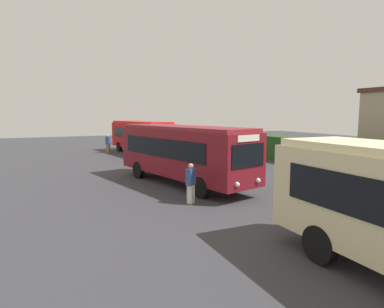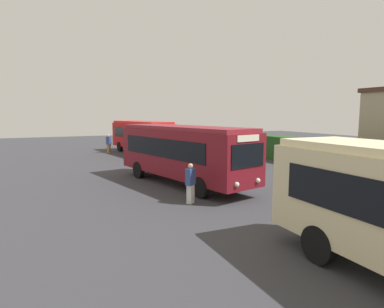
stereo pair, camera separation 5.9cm
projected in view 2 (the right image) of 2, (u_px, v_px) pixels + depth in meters
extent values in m
plane|color=#38383D|center=(190.00, 181.00, 18.47)|extent=(84.69, 84.69, 0.00)
cube|color=red|center=(142.00, 136.00, 31.33)|extent=(9.43, 3.89, 2.39)
cube|color=red|center=(141.00, 122.00, 31.17)|extent=(9.12, 3.65, 0.20)
cube|color=black|center=(152.00, 132.00, 32.24)|extent=(7.05, 1.17, 0.95)
cube|color=black|center=(128.00, 133.00, 30.85)|extent=(7.05, 1.17, 0.95)
cube|color=black|center=(164.00, 135.00, 27.52)|extent=(0.36, 2.00, 1.00)
cube|color=silver|center=(164.00, 127.00, 27.43)|extent=(0.26, 1.35, 0.28)
cylinder|color=black|center=(166.00, 150.00, 29.78)|extent=(1.03, 0.44, 1.00)
cylinder|color=black|center=(144.00, 152.00, 28.52)|extent=(1.03, 0.44, 1.00)
cylinder|color=black|center=(140.00, 145.00, 34.45)|extent=(1.03, 0.44, 1.00)
cylinder|color=black|center=(120.00, 147.00, 33.19)|extent=(1.03, 0.44, 1.00)
sphere|color=silver|center=(171.00, 148.00, 28.02)|extent=(0.22, 0.22, 0.22)
sphere|color=silver|center=(158.00, 149.00, 27.27)|extent=(0.22, 0.22, 0.22)
cube|color=maroon|center=(182.00, 152.00, 17.58)|extent=(9.84, 4.49, 2.45)
cube|color=maroon|center=(182.00, 128.00, 17.42)|extent=(9.52, 4.24, 0.20)
cube|color=black|center=(196.00, 145.00, 18.53)|extent=(7.26, 1.70, 0.98)
cube|color=black|center=(160.00, 148.00, 17.04)|extent=(7.26, 1.70, 0.98)
cube|color=black|center=(248.00, 156.00, 13.79)|extent=(0.48, 1.94, 1.03)
cube|color=silver|center=(248.00, 138.00, 13.70)|extent=(0.34, 1.31, 0.28)
cylinder|color=black|center=(235.00, 181.00, 16.09)|extent=(1.04, 0.50, 1.00)
cylinder|color=black|center=(201.00, 187.00, 14.74)|extent=(1.04, 0.50, 1.00)
cylinder|color=black|center=(169.00, 166.00, 20.74)|extent=(1.04, 0.50, 1.00)
cylinder|color=black|center=(139.00, 170.00, 19.39)|extent=(1.04, 0.50, 1.00)
sphere|color=silver|center=(258.00, 181.00, 14.33)|extent=(0.22, 0.22, 0.22)
sphere|color=silver|center=(237.00, 185.00, 13.52)|extent=(0.22, 0.22, 0.22)
cylinder|color=black|center=(376.00, 232.00, 9.18)|extent=(1.00, 0.30, 1.00)
cylinder|color=black|center=(319.00, 245.00, 8.30)|extent=(1.00, 0.30, 1.00)
cube|color=olive|center=(109.00, 149.00, 31.91)|extent=(0.40, 0.37, 0.86)
cube|color=#334C8C|center=(109.00, 141.00, 31.81)|extent=(0.56, 0.48, 0.75)
sphere|color=beige|center=(108.00, 136.00, 31.75)|extent=(0.24, 0.24, 0.24)
cube|color=silver|center=(171.00, 149.00, 32.06)|extent=(0.31, 0.32, 0.83)
cube|color=#4C6B47|center=(171.00, 141.00, 31.97)|extent=(0.37, 0.46, 0.73)
sphere|color=brown|center=(171.00, 136.00, 31.91)|extent=(0.23, 0.23, 0.23)
cube|color=silver|center=(191.00, 194.00, 13.89)|extent=(0.35, 0.36, 0.82)
cube|color=#334C8C|center=(190.00, 177.00, 13.79)|extent=(0.45, 0.50, 0.71)
sphere|color=tan|center=(190.00, 166.00, 13.73)|extent=(0.22, 0.22, 0.22)
cube|color=#224D1F|center=(325.00, 155.00, 22.72)|extent=(54.35, 1.54, 1.97)
cone|color=orange|center=(182.00, 144.00, 37.73)|extent=(0.36, 0.36, 0.60)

